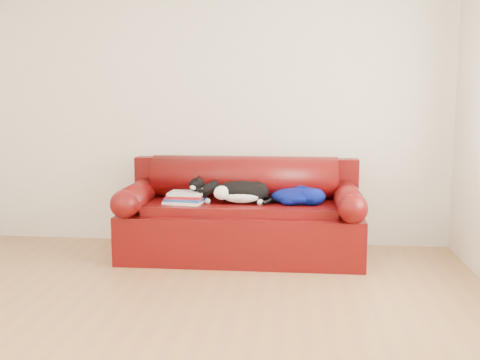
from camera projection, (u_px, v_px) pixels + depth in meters
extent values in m
plane|color=olive|center=(169.00, 319.00, 3.60)|extent=(4.50, 4.50, 0.00)
cube|color=beige|center=(213.00, 109.00, 5.38)|extent=(4.50, 0.02, 2.60)
cube|color=#44020A|center=(242.00, 233.00, 5.02)|extent=(2.10, 0.90, 0.42)
cube|color=#44020A|center=(241.00, 208.00, 4.93)|extent=(1.66, 0.62, 0.10)
cylinder|color=black|center=(130.00, 261.00, 4.81)|extent=(0.06, 0.06, 0.05)
cylinder|color=black|center=(350.00, 267.00, 4.63)|extent=(0.06, 0.06, 0.05)
cylinder|color=black|center=(150.00, 241.00, 5.46)|extent=(0.06, 0.06, 0.05)
cylinder|color=black|center=(343.00, 246.00, 5.28)|extent=(0.06, 0.06, 0.05)
cube|color=#44020A|center=(245.00, 202.00, 5.34)|extent=(2.10, 0.18, 0.85)
cylinder|color=#44020A|center=(244.00, 177.00, 5.19)|extent=(1.70, 0.40, 0.40)
cylinder|color=#44020A|center=(139.00, 195.00, 5.06)|extent=(0.24, 0.88, 0.24)
sphere|color=#44020A|center=(125.00, 204.00, 4.63)|extent=(0.24, 0.24, 0.24)
cylinder|color=#44020A|center=(348.00, 199.00, 4.88)|extent=(0.24, 0.88, 0.24)
sphere|color=#44020A|center=(353.00, 209.00, 4.44)|extent=(0.24, 0.24, 0.24)
cube|color=white|center=(186.00, 202.00, 4.89)|extent=(0.37, 0.31, 0.02)
cube|color=white|center=(186.00, 202.00, 4.89)|extent=(0.36, 0.30, 0.02)
cube|color=#204DB2|center=(186.00, 199.00, 4.89)|extent=(0.35, 0.29, 0.02)
cube|color=white|center=(186.00, 199.00, 4.89)|extent=(0.34, 0.28, 0.02)
cube|color=maroon|center=(186.00, 196.00, 4.88)|extent=(0.33, 0.27, 0.02)
cube|color=white|center=(186.00, 196.00, 4.88)|extent=(0.32, 0.26, 0.02)
cube|color=silver|center=(186.00, 193.00, 4.88)|extent=(0.31, 0.25, 0.02)
cube|color=white|center=(186.00, 193.00, 4.88)|extent=(0.30, 0.23, 0.02)
ellipsoid|color=black|center=(242.00, 192.00, 4.88)|extent=(0.53, 0.40, 0.20)
ellipsoid|color=white|center=(241.00, 197.00, 4.83)|extent=(0.36, 0.25, 0.12)
ellipsoid|color=white|center=(222.00, 193.00, 4.81)|extent=(0.17, 0.16, 0.12)
ellipsoid|color=black|center=(257.00, 193.00, 4.93)|extent=(0.25, 0.25, 0.17)
ellipsoid|color=black|center=(207.00, 186.00, 4.80)|extent=(0.18, 0.17, 0.12)
ellipsoid|color=white|center=(204.00, 189.00, 4.76)|extent=(0.08, 0.08, 0.05)
sphere|color=#BF7272|center=(202.00, 189.00, 4.76)|extent=(0.02, 0.02, 0.02)
cone|color=black|center=(209.00, 180.00, 4.76)|extent=(0.07, 0.06, 0.06)
cone|color=black|center=(208.00, 179.00, 4.83)|extent=(0.07, 0.06, 0.06)
cylinder|color=black|center=(270.00, 199.00, 4.93)|extent=(0.14, 0.14, 0.04)
sphere|color=white|center=(217.00, 203.00, 4.79)|extent=(0.05, 0.05, 0.05)
sphere|color=white|center=(260.00, 202.00, 4.81)|extent=(0.05, 0.05, 0.05)
ellipsoid|color=#020742|center=(295.00, 196.00, 4.89)|extent=(0.44, 0.41, 0.13)
ellipsoid|color=#020742|center=(311.00, 196.00, 4.81)|extent=(0.27, 0.24, 0.15)
ellipsoid|color=#020742|center=(285.00, 196.00, 4.98)|extent=(0.27, 0.31, 0.10)
ellipsoid|color=#020742|center=(301.00, 192.00, 4.99)|extent=(0.23, 0.18, 0.15)
ellipsoid|color=#020742|center=(289.00, 199.00, 4.80)|extent=(0.17, 0.19, 0.10)
ellipsoid|color=silver|center=(303.00, 195.00, 4.80)|extent=(0.19, 0.08, 0.04)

